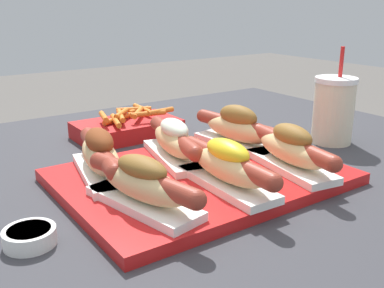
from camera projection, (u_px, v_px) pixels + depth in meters
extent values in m
cube|color=red|center=(199.00, 176.00, 0.73)|extent=(0.44, 0.32, 0.02)
cube|color=white|center=(143.00, 203.00, 0.60)|extent=(0.09, 0.19, 0.01)
ellipsoid|color=#DBB77A|center=(142.00, 183.00, 0.59)|extent=(0.08, 0.16, 0.04)
cylinder|color=maroon|center=(142.00, 178.00, 0.59)|extent=(0.06, 0.20, 0.03)
sphere|color=maroon|center=(196.00, 200.00, 0.52)|extent=(0.03, 0.03, 0.03)
sphere|color=maroon|center=(99.00, 161.00, 0.65)|extent=(0.03, 0.03, 0.03)
ellipsoid|color=brown|center=(142.00, 167.00, 0.58)|extent=(0.06, 0.09, 0.03)
cube|color=white|center=(227.00, 183.00, 0.66)|extent=(0.07, 0.18, 0.01)
ellipsoid|color=#DBB77A|center=(227.00, 166.00, 0.65)|extent=(0.05, 0.16, 0.04)
cylinder|color=maroon|center=(227.00, 161.00, 0.65)|extent=(0.03, 0.19, 0.03)
sphere|color=maroon|center=(274.00, 183.00, 0.57)|extent=(0.03, 0.03, 0.03)
sphere|color=maroon|center=(191.00, 144.00, 0.73)|extent=(0.03, 0.03, 0.03)
ellipsoid|color=yellow|center=(228.00, 151.00, 0.65)|extent=(0.04, 0.09, 0.03)
cube|color=white|center=(290.00, 166.00, 0.73)|extent=(0.09, 0.19, 0.01)
ellipsoid|color=#DBB77A|center=(291.00, 149.00, 0.72)|extent=(0.07, 0.16, 0.04)
cylinder|color=maroon|center=(291.00, 145.00, 0.72)|extent=(0.06, 0.20, 0.03)
sphere|color=maroon|center=(334.00, 164.00, 0.64)|extent=(0.03, 0.03, 0.03)
sphere|color=maroon|center=(258.00, 130.00, 0.80)|extent=(0.03, 0.03, 0.03)
ellipsoid|color=brown|center=(292.00, 135.00, 0.72)|extent=(0.05, 0.09, 0.03)
cube|color=white|center=(101.00, 172.00, 0.70)|extent=(0.09, 0.19, 0.01)
ellipsoid|color=#DBB77A|center=(100.00, 156.00, 0.69)|extent=(0.08, 0.16, 0.04)
cylinder|color=maroon|center=(100.00, 151.00, 0.69)|extent=(0.06, 0.20, 0.03)
sphere|color=maroon|center=(115.00, 172.00, 0.61)|extent=(0.03, 0.03, 0.03)
sphere|color=maroon|center=(88.00, 135.00, 0.78)|extent=(0.03, 0.03, 0.03)
ellipsoid|color=brown|center=(99.00, 141.00, 0.69)|extent=(0.06, 0.09, 0.04)
cube|color=white|center=(174.00, 156.00, 0.78)|extent=(0.10, 0.19, 0.01)
ellipsoid|color=#DBB77A|center=(174.00, 141.00, 0.77)|extent=(0.08, 0.16, 0.04)
cylinder|color=maroon|center=(174.00, 137.00, 0.77)|extent=(0.07, 0.19, 0.03)
sphere|color=maroon|center=(196.00, 154.00, 0.68)|extent=(0.03, 0.03, 0.03)
sphere|color=maroon|center=(157.00, 123.00, 0.85)|extent=(0.03, 0.03, 0.03)
ellipsoid|color=silver|center=(174.00, 128.00, 0.76)|extent=(0.06, 0.09, 0.03)
cube|color=white|center=(237.00, 143.00, 0.85)|extent=(0.08, 0.18, 0.01)
ellipsoid|color=#DBB77A|center=(238.00, 129.00, 0.84)|extent=(0.06, 0.16, 0.04)
cylinder|color=maroon|center=(238.00, 125.00, 0.84)|extent=(0.05, 0.20, 0.03)
sphere|color=maroon|center=(279.00, 137.00, 0.77)|extent=(0.03, 0.03, 0.03)
sphere|color=maroon|center=(203.00, 116.00, 0.91)|extent=(0.03, 0.03, 0.03)
ellipsoid|color=brown|center=(238.00, 116.00, 0.83)|extent=(0.05, 0.09, 0.04)
cylinder|color=white|center=(30.00, 237.00, 0.54)|extent=(0.06, 0.06, 0.02)
cylinder|color=red|center=(29.00, 232.00, 0.54)|extent=(0.05, 0.05, 0.01)
cylinder|color=beige|center=(333.00, 113.00, 0.91)|extent=(0.08, 0.08, 0.13)
cylinder|color=white|center=(336.00, 80.00, 0.89)|extent=(0.08, 0.08, 0.01)
cylinder|color=red|center=(341.00, 62.00, 0.89)|extent=(0.01, 0.01, 0.06)
cube|color=#B21919|center=(127.00, 129.00, 0.97)|extent=(0.22, 0.13, 0.03)
cylinder|color=orange|center=(161.00, 111.00, 0.96)|extent=(0.06, 0.02, 0.01)
cylinder|color=orange|center=(121.00, 113.00, 0.95)|extent=(0.05, 0.05, 0.01)
cylinder|color=orange|center=(148.00, 114.00, 0.95)|extent=(0.08, 0.03, 0.01)
cylinder|color=orange|center=(116.00, 121.00, 0.92)|extent=(0.03, 0.08, 0.01)
cylinder|color=orange|center=(121.00, 116.00, 0.95)|extent=(0.04, 0.08, 0.01)
cylinder|color=orange|center=(134.00, 109.00, 1.00)|extent=(0.08, 0.04, 0.01)
cylinder|color=orange|center=(118.00, 119.00, 0.95)|extent=(0.08, 0.04, 0.01)
cylinder|color=orange|center=(138.00, 112.00, 0.97)|extent=(0.06, 0.07, 0.01)
cylinder|color=orange|center=(139.00, 110.00, 1.01)|extent=(0.06, 0.03, 0.01)
cylinder|color=orange|center=(104.00, 117.00, 0.92)|extent=(0.03, 0.06, 0.01)
cylinder|color=orange|center=(142.00, 109.00, 1.02)|extent=(0.01, 0.08, 0.01)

